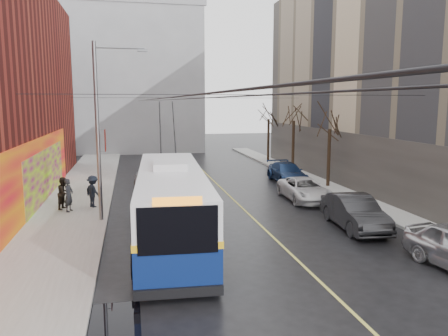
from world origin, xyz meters
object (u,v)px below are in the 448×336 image
at_px(tree_near, 330,118).
at_px(tree_mid, 294,112).
at_px(trolleybus, 171,202).
at_px(parked_car_d, 287,173).
at_px(parked_car_b, 355,212).
at_px(pedestrian_a, 69,195).
at_px(pedestrian_b, 64,193).
at_px(parked_car_c, 305,189).
at_px(tree_far, 269,111).
at_px(pedestrian_c, 93,191).
at_px(following_car, 150,182).
at_px(streetlight_pole, 101,127).

bearing_deg(tree_near, tree_mid, 90.00).
height_order(trolleybus, parked_car_d, trolleybus).
distance_m(parked_car_b, parked_car_d, 12.47).
relative_size(parked_car_b, pedestrian_a, 2.72).
xyz_separation_m(trolleybus, pedestrian_b, (-5.41, 6.34, -0.65)).
bearing_deg(parked_car_d, parked_car_c, -99.33).
distance_m(tree_near, trolleybus, 15.74).
relative_size(tree_mid, tree_far, 1.02).
bearing_deg(parked_car_d, tree_near, -51.64).
distance_m(parked_car_b, pedestrian_c, 14.28).
bearing_deg(following_car, tree_near, -11.20).
xyz_separation_m(tree_far, trolleybus, (-12.04, -23.60, -3.44)).
bearing_deg(pedestrian_b, parked_car_c, -69.07).
height_order(streetlight_pole, following_car, streetlight_pole).
distance_m(tree_mid, parked_car_c, 11.82).
relative_size(pedestrian_a, pedestrian_c, 1.00).
relative_size(parked_car_c, pedestrian_a, 2.75).
bearing_deg(streetlight_pole, tree_mid, 40.65).
height_order(parked_car_d, pedestrian_c, pedestrian_c).
height_order(tree_near, trolleybus, tree_near).
bearing_deg(pedestrian_a, tree_near, -56.54).
height_order(tree_near, following_car, tree_near).
height_order(streetlight_pole, parked_car_d, streetlight_pole).
bearing_deg(parked_car_d, tree_far, 80.32).
bearing_deg(pedestrian_a, tree_far, -23.13).
height_order(parked_car_c, pedestrian_a, pedestrian_a).
bearing_deg(pedestrian_a, trolleybus, -117.67).
xyz_separation_m(streetlight_pole, following_car, (2.61, 6.87, -4.07)).
xyz_separation_m(pedestrian_a, pedestrian_c, (1.21, 0.77, 0.00)).
relative_size(trolleybus, pedestrian_b, 7.23).
xyz_separation_m(parked_car_b, pedestrian_c, (-12.70, 6.54, 0.25)).
bearing_deg(streetlight_pole, tree_far, 52.88).
relative_size(tree_near, following_car, 1.41).
bearing_deg(trolleybus, tree_mid, 57.30).
relative_size(trolleybus, parked_car_d, 2.57).
distance_m(tree_near, following_car, 13.25).
bearing_deg(pedestrian_c, parked_car_c, -130.49).
xyz_separation_m(tree_mid, parked_car_b, (-3.20, -16.69, -4.44)).
distance_m(streetlight_pole, tree_far, 25.09).
distance_m(streetlight_pole, parked_car_d, 16.22).
bearing_deg(trolleybus, pedestrian_b, 133.72).
distance_m(trolleybus, parked_car_b, 8.89).
xyz_separation_m(pedestrian_a, pedestrian_b, (-0.34, 0.67, -0.00)).
relative_size(tree_mid, trolleybus, 0.51).
bearing_deg(trolleybus, streetlight_pole, 133.98).
relative_size(tree_far, following_car, 1.45).
distance_m(tree_far, pedestrian_b, 24.88).
bearing_deg(tree_near, parked_car_c, -133.01).
height_order(streetlight_pole, parked_car_b, streetlight_pole).
distance_m(parked_car_c, parked_car_d, 6.26).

